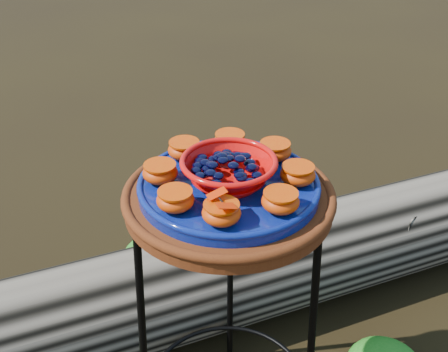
{
  "coord_description": "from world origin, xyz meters",
  "views": [
    {
      "loc": [
        0.02,
        -0.93,
        1.33
      ],
      "look_at": [
        -0.01,
        0.0,
        0.77
      ],
      "focal_mm": 45.0,
      "sensor_mm": 36.0,
      "label": 1
    }
  ],
  "objects_px": {
    "plant_stand": "(228,330)",
    "driftwood_log": "(256,268)",
    "cobalt_plate": "(229,187)",
    "red_bowl": "(229,171)",
    "terracotta_saucer": "(229,199)"
  },
  "relations": [
    {
      "from": "plant_stand",
      "to": "driftwood_log",
      "type": "bearing_deg",
      "value": 80.01
    },
    {
      "from": "cobalt_plate",
      "to": "red_bowl",
      "type": "bearing_deg",
      "value": 0.0
    },
    {
      "from": "cobalt_plate",
      "to": "driftwood_log",
      "type": "relative_size",
      "value": 0.21
    },
    {
      "from": "cobalt_plate",
      "to": "red_bowl",
      "type": "height_order",
      "value": "red_bowl"
    },
    {
      "from": "plant_stand",
      "to": "terracotta_saucer",
      "type": "relative_size",
      "value": 1.69
    },
    {
      "from": "red_bowl",
      "to": "driftwood_log",
      "type": "distance_m",
      "value": 0.77
    },
    {
      "from": "plant_stand",
      "to": "red_bowl",
      "type": "height_order",
      "value": "red_bowl"
    },
    {
      "from": "terracotta_saucer",
      "to": "cobalt_plate",
      "type": "relative_size",
      "value": 1.17
    },
    {
      "from": "plant_stand",
      "to": "red_bowl",
      "type": "distance_m",
      "value": 0.43
    },
    {
      "from": "terracotta_saucer",
      "to": "driftwood_log",
      "type": "xyz_separation_m",
      "value": [
        0.08,
        0.44,
        -0.56
      ]
    },
    {
      "from": "driftwood_log",
      "to": "cobalt_plate",
      "type": "bearing_deg",
      "value": -99.99
    },
    {
      "from": "terracotta_saucer",
      "to": "red_bowl",
      "type": "bearing_deg",
      "value": 0.0
    },
    {
      "from": "driftwood_log",
      "to": "plant_stand",
      "type": "bearing_deg",
      "value": -99.99
    },
    {
      "from": "terracotta_saucer",
      "to": "plant_stand",
      "type": "bearing_deg",
      "value": 0.0
    },
    {
      "from": "plant_stand",
      "to": "terracotta_saucer",
      "type": "height_order",
      "value": "terracotta_saucer"
    }
  ]
}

